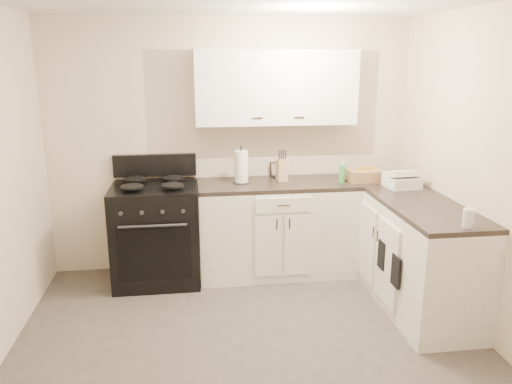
{
  "coord_description": "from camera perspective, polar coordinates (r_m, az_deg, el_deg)",
  "views": [
    {
      "loc": [
        -0.41,
        -3.15,
        2.1
      ],
      "look_at": [
        0.13,
        0.85,
        1.02
      ],
      "focal_mm": 35.0,
      "sensor_mm": 36.0,
      "label": 1
    }
  ],
  "objects": [
    {
      "name": "floor",
      "position": [
        3.81,
        -0.16,
        -18.55
      ],
      "size": [
        3.6,
        3.6,
        0.0
      ],
      "primitive_type": "plane",
      "color": "#473F38",
      "rests_on": "ground"
    },
    {
      "name": "wall_back",
      "position": [
        5.04,
        -2.87,
        5.2
      ],
      "size": [
        3.6,
        0.0,
        3.6
      ],
      "primitive_type": "plane",
      "rotation": [
        1.57,
        0.0,
        0.0
      ],
      "color": "beige",
      "rests_on": "ground"
    },
    {
      "name": "wall_right",
      "position": [
        3.94,
        26.73,
        0.84
      ],
      "size": [
        0.0,
        3.6,
        3.6
      ],
      "primitive_type": "plane",
      "rotation": [
        1.57,
        0.0,
        -1.57
      ],
      "color": "beige",
      "rests_on": "ground"
    },
    {
      "name": "wall_front",
      "position": [
        1.65,
        8.37,
        -16.38
      ],
      "size": [
        3.6,
        0.0,
        3.6
      ],
      "primitive_type": "plane",
      "rotation": [
        -1.57,
        0.0,
        0.0
      ],
      "color": "beige",
      "rests_on": "ground"
    },
    {
      "name": "base_cabinets_back",
      "position": [
        5.0,
        2.41,
        -4.34
      ],
      "size": [
        1.55,
        0.6,
        0.9
      ],
      "primitive_type": "cube",
      "color": "white",
      "rests_on": "floor"
    },
    {
      "name": "base_cabinets_right",
      "position": [
        4.73,
        16.84,
        -6.16
      ],
      "size": [
        0.6,
        1.9,
        0.9
      ],
      "primitive_type": "cube",
      "color": "white",
      "rests_on": "floor"
    },
    {
      "name": "countertop_back",
      "position": [
        4.87,
        2.47,
        0.89
      ],
      "size": [
        1.55,
        0.6,
        0.04
      ],
      "primitive_type": "cube",
      "color": "black",
      "rests_on": "base_cabinets_back"
    },
    {
      "name": "countertop_right",
      "position": [
        4.59,
        17.27,
        -0.67
      ],
      "size": [
        0.6,
        1.9,
        0.04
      ],
      "primitive_type": "cube",
      "color": "black",
      "rests_on": "base_cabinets_right"
    },
    {
      "name": "upper_cabinets",
      "position": [
        4.88,
        2.28,
        11.86
      ],
      "size": [
        1.55,
        0.3,
        0.7
      ],
      "primitive_type": "cube",
      "color": "white",
      "rests_on": "wall_back"
    },
    {
      "name": "stove",
      "position": [
        4.92,
        -11.31,
        -4.86
      ],
      "size": [
        0.81,
        0.69,
        0.98
      ],
      "primitive_type": "cube",
      "color": "black",
      "rests_on": "floor"
    },
    {
      "name": "knife_block",
      "position": [
        4.89,
        3.0,
        2.5
      ],
      "size": [
        0.11,
        0.11,
        0.22
      ],
      "primitive_type": "cube",
      "rotation": [
        0.0,
        0.0,
        0.18
      ],
      "color": "#D7B084",
      "rests_on": "countertop_back"
    },
    {
      "name": "paper_towel",
      "position": [
        4.81,
        -1.7,
        2.89
      ],
      "size": [
        0.17,
        0.17,
        0.32
      ],
      "primitive_type": "cylinder",
      "rotation": [
        0.0,
        0.0,
        0.41
      ],
      "color": "white",
      "rests_on": "countertop_back"
    },
    {
      "name": "soap_bottle",
      "position": [
        4.92,
        9.81,
        2.1
      ],
      "size": [
        0.08,
        0.08,
        0.18
      ],
      "primitive_type": "cylinder",
      "rotation": [
        0.0,
        0.0,
        0.42
      ],
      "color": "green",
      "rests_on": "countertop_back"
    },
    {
      "name": "picture_frame",
      "position": [
        5.1,
        2.26,
        2.64
      ],
      "size": [
        0.13,
        0.07,
        0.15
      ],
      "primitive_type": "cube",
      "rotation": [
        -0.14,
        0.0,
        0.27
      ],
      "color": "black",
      "rests_on": "countertop_back"
    },
    {
      "name": "wicker_basket",
      "position": [
        5.02,
        12.39,
        1.86
      ],
      "size": [
        0.35,
        0.25,
        0.11
      ],
      "primitive_type": "cube",
      "rotation": [
        0.0,
        0.0,
        0.09
      ],
      "color": "#A67A4E",
      "rests_on": "countertop_right"
    },
    {
      "name": "countertop_grill",
      "position": [
        4.85,
        16.32,
        1.11
      ],
      "size": [
        0.31,
        0.29,
        0.1
      ],
      "primitive_type": "cube",
      "rotation": [
        0.0,
        0.0,
        0.1
      ],
      "color": "white",
      "rests_on": "countertop_right"
    },
    {
      "name": "glass_jar",
      "position": [
        3.86,
        23.1,
        -2.75
      ],
      "size": [
        0.09,
        0.09,
        0.13
      ],
      "primitive_type": "cylinder",
      "rotation": [
        0.0,
        0.0,
        0.11
      ],
      "color": "silver",
      "rests_on": "countertop_right"
    },
    {
      "name": "oven_mitt_near",
      "position": [
        4.16,
        15.69,
        -8.71
      ],
      "size": [
        0.02,
        0.15,
        0.26
      ],
      "primitive_type": "cube",
      "color": "black",
      "rests_on": "base_cabinets_right"
    },
    {
      "name": "oven_mitt_far",
      "position": [
        4.41,
        14.17,
        -6.99
      ],
      "size": [
        0.02,
        0.14,
        0.24
      ],
      "primitive_type": "cube",
      "color": "black",
      "rests_on": "base_cabinets_right"
    }
  ]
}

